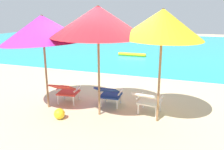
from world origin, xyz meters
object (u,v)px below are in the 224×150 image
(swim_buoy, at_px, (132,54))
(beach_umbrella_right, at_px, (162,24))
(beach_ball, at_px, (59,114))
(lounge_chair_right, at_px, (148,99))
(beach_umbrella_left, at_px, (43,29))
(lounge_chair_left, at_px, (66,90))
(beach_umbrella_center, at_px, (98,21))
(lounge_chair_center, at_px, (109,93))

(swim_buoy, distance_m, beach_umbrella_right, 8.43)
(beach_umbrella_right, height_order, beach_ball, beach_umbrella_right)
(lounge_chair_right, distance_m, beach_ball, 2.10)
(swim_buoy, relative_size, lounge_chair_right, 1.73)
(lounge_chair_right, bearing_deg, beach_umbrella_left, -171.62)
(lounge_chair_left, xyz_separation_m, beach_umbrella_center, (1.08, -0.29, 1.80))
(lounge_chair_left, bearing_deg, swim_buoy, 91.33)
(beach_umbrella_right, relative_size, beach_ball, 9.86)
(lounge_chair_right, relative_size, beach_umbrella_right, 0.37)
(lounge_chair_center, height_order, lounge_chair_right, same)
(lounge_chair_left, height_order, beach_ball, lounge_chair_left)
(lounge_chair_left, distance_m, lounge_chair_right, 2.18)
(beach_umbrella_left, xyz_separation_m, beach_umbrella_right, (2.80, 0.15, 0.15))
(beach_umbrella_left, height_order, beach_umbrella_right, beach_umbrella_right)
(lounge_chair_left, xyz_separation_m, lounge_chair_right, (2.18, 0.06, 0.00))
(lounge_chair_center, relative_size, beach_umbrella_right, 0.36)
(lounge_chair_left, bearing_deg, lounge_chair_right, 1.66)
(swim_buoy, height_order, beach_umbrella_right, beach_umbrella_right)
(lounge_chair_left, distance_m, beach_umbrella_center, 2.12)
(beach_umbrella_center, relative_size, beach_ball, 11.64)
(lounge_chair_center, height_order, beach_umbrella_center, beach_umbrella_center)
(swim_buoy, relative_size, beach_umbrella_left, 0.66)
(lounge_chair_right, relative_size, beach_umbrella_center, 0.31)
(beach_umbrella_left, bearing_deg, beach_umbrella_center, 0.99)
(beach_umbrella_center, bearing_deg, lounge_chair_center, 80.37)
(lounge_chair_left, distance_m, beach_umbrella_left, 1.67)
(swim_buoy, distance_m, beach_umbrella_left, 8.12)
(lounge_chair_left, relative_size, beach_umbrella_left, 0.39)
(beach_umbrella_left, bearing_deg, beach_umbrella_right, 3.06)
(lounge_chair_left, relative_size, beach_umbrella_right, 0.38)
(swim_buoy, xyz_separation_m, beach_umbrella_right, (2.63, -7.74, 2.07))
(lounge_chair_right, bearing_deg, lounge_chair_center, 173.57)
(lounge_chair_right, height_order, beach_umbrella_center, beach_umbrella_center)
(lounge_chair_left, bearing_deg, beach_umbrella_center, -14.77)
(lounge_chair_left, height_order, beach_umbrella_left, beach_umbrella_left)
(beach_umbrella_right, bearing_deg, lounge_chair_left, 176.26)
(beach_umbrella_left, bearing_deg, swim_buoy, 88.74)
(lounge_chair_center, relative_size, beach_umbrella_left, 0.38)
(lounge_chair_center, bearing_deg, beach_umbrella_left, -162.10)
(beach_umbrella_left, bearing_deg, beach_ball, -37.96)
(beach_umbrella_left, bearing_deg, lounge_chair_center, 17.90)
(swim_buoy, relative_size, beach_umbrella_center, 0.54)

